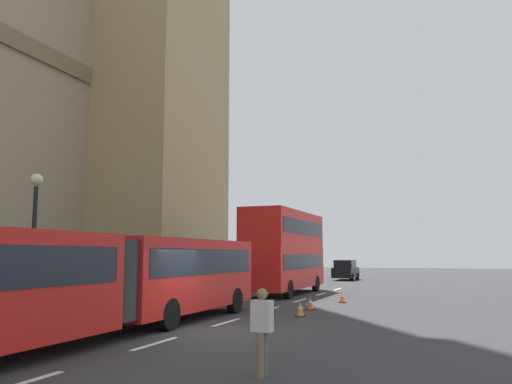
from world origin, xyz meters
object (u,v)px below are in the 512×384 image
object	(u,v)px
traffic_cone_east	(342,297)
street_lamp	(34,235)
double_decker_bus	(285,249)
traffic_cone_middle	(310,303)
articulated_bus	(96,276)
traffic_cone_west	(300,309)
pedestrian_near_cones	(262,329)
sedan_lead	(346,270)

from	to	relation	value
traffic_cone_east	street_lamp	xyz separation A→B (m)	(-11.21, 8.78, 2.77)
double_decker_bus	street_lamp	world-z (taller)	street_lamp
traffic_cone_middle	traffic_cone_east	distance (m)	3.82
articulated_bus	street_lamp	size ratio (longest dim) A/B	3.35
traffic_cone_middle	traffic_cone_east	world-z (taller)	same
street_lamp	traffic_cone_west	bearing A→B (deg)	-59.40
traffic_cone_west	street_lamp	world-z (taller)	street_lamp
traffic_cone_west	pedestrian_near_cones	xyz separation A→B (m)	(-9.67, -2.02, 0.63)
sedan_lead	traffic_cone_west	size ratio (longest dim) A/B	7.59
pedestrian_near_cones	traffic_cone_west	bearing A→B (deg)	11.79
traffic_cone_west	pedestrian_near_cones	distance (m)	9.90
sedan_lead	street_lamp	world-z (taller)	street_lamp
articulated_bus	pedestrian_near_cones	bearing A→B (deg)	-112.89
traffic_cone_middle	traffic_cone_west	bearing A→B (deg)	-173.87
pedestrian_near_cones	traffic_cone_east	bearing A→B (deg)	6.00
pedestrian_near_cones	traffic_cone_middle	bearing A→B (deg)	10.66
traffic_cone_east	street_lamp	bearing A→B (deg)	141.95
traffic_cone_middle	pedestrian_near_cones	world-z (taller)	pedestrian_near_cones
sedan_lead	traffic_cone_west	world-z (taller)	sedan_lead
traffic_cone_west	traffic_cone_middle	distance (m)	2.47
traffic_cone_middle	street_lamp	xyz separation A→B (m)	(-7.44, 8.16, 2.77)
traffic_cone_middle	sedan_lead	bearing A→B (deg)	7.82
articulated_bus	sedan_lead	world-z (taller)	articulated_bus
traffic_cone_east	sedan_lead	bearing A→B (deg)	10.61
street_lamp	pedestrian_near_cones	distance (m)	11.65
articulated_bus	pedestrian_near_cones	size ratio (longest dim) A/B	10.45
double_decker_bus	sedan_lead	bearing A→B (deg)	-0.14
sedan_lead	street_lamp	size ratio (longest dim) A/B	0.83
double_decker_bus	traffic_cone_middle	size ratio (longest dim) A/B	15.91
articulated_bus	traffic_cone_east	xyz separation A→B (m)	(13.39, -4.27, -1.46)
double_decker_bus	traffic_cone_west	world-z (taller)	double_decker_bus
double_decker_bus	traffic_cone_west	distance (m)	11.36
sedan_lead	traffic_cone_east	size ratio (longest dim) A/B	7.59
traffic_cone_east	pedestrian_near_cones	world-z (taller)	pedestrian_near_cones
traffic_cone_middle	street_lamp	distance (m)	11.39
double_decker_bus	traffic_cone_east	distance (m)	6.43
traffic_cone_middle	pedestrian_near_cones	xyz separation A→B (m)	(-12.12, -2.28, 0.63)
articulated_bus	traffic_cone_east	world-z (taller)	articulated_bus
double_decker_bus	pedestrian_near_cones	xyz separation A→B (m)	(-20.05, -5.94, -1.80)
double_decker_bus	traffic_cone_middle	world-z (taller)	double_decker_bus
articulated_bus	sedan_lead	xyz separation A→B (m)	(35.96, -0.04, -0.83)
traffic_cone_east	street_lamp	world-z (taller)	street_lamp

